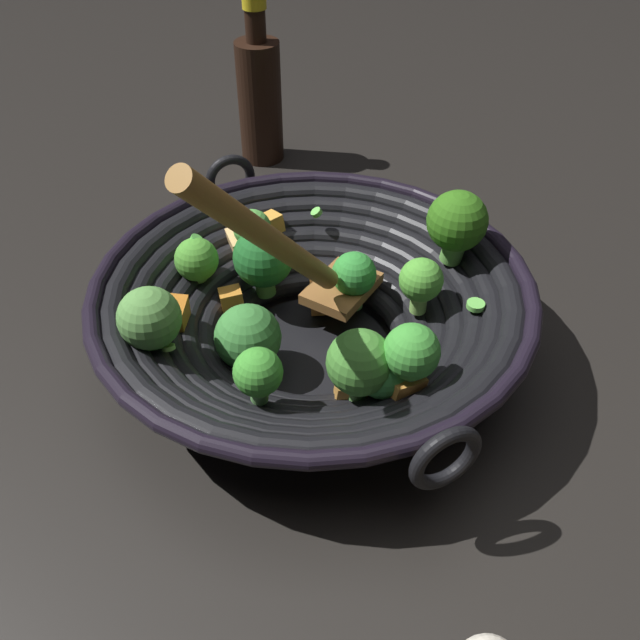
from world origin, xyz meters
The scene contains 3 objects.
ground_plane centered at (0.00, 0.00, 0.00)m, with size 4.00×4.00×0.00m, color black.
wok centered at (0.00, 0.00, 0.06)m, with size 0.38×0.38×0.25m.
soy_sauce_bottle centered at (0.36, 0.14, 0.08)m, with size 0.06×0.06×0.20m.
Camera 1 is at (-0.45, -0.10, 0.44)m, focal length 38.58 mm.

